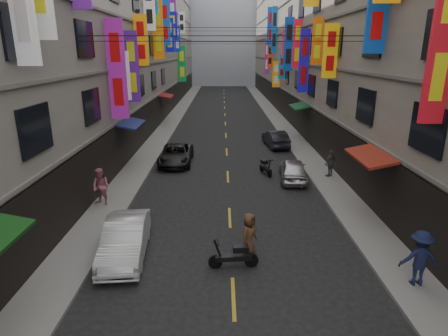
{
  "coord_description": "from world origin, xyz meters",
  "views": [
    {
      "loc": [
        -0.35,
        1.95,
        7.43
      ],
      "look_at": [
        -0.3,
        10.73,
        4.7
      ],
      "focal_mm": 30.0,
      "sensor_mm": 36.0,
      "label": 1
    }
  ],
  "objects_px": {
    "car_right_far": "(275,139)",
    "pedestrian_rnear": "(419,258)",
    "pedestrian_lfar": "(101,187)",
    "scooter_crossing": "(234,256)",
    "pedestrian_rfar": "(331,163)",
    "car_right_mid": "(293,170)",
    "pedestrian_crossing": "(249,235)",
    "car_left_far": "(176,155)",
    "car_left_mid": "(125,239)",
    "scooter_far_right": "(265,167)"
  },
  "relations": [
    {
      "from": "scooter_far_right",
      "to": "pedestrian_crossing",
      "type": "relative_size",
      "value": 1.03
    },
    {
      "from": "scooter_crossing",
      "to": "scooter_far_right",
      "type": "xyz_separation_m",
      "value": [
        2.31,
        10.75,
        0.0
      ]
    },
    {
      "from": "car_left_far",
      "to": "car_right_mid",
      "type": "distance_m",
      "value": 8.23
    },
    {
      "from": "scooter_crossing",
      "to": "scooter_far_right",
      "type": "bearing_deg",
      "value": -16.59
    },
    {
      "from": "scooter_far_right",
      "to": "car_left_mid",
      "type": "bearing_deg",
      "value": 41.38
    },
    {
      "from": "car_left_mid",
      "to": "car_right_far",
      "type": "xyz_separation_m",
      "value": [
        8.0,
        17.11,
        -0.04
      ]
    },
    {
      "from": "scooter_crossing",
      "to": "car_right_mid",
      "type": "height_order",
      "value": "car_right_mid"
    },
    {
      "from": "car_right_mid",
      "to": "pedestrian_crossing",
      "type": "bearing_deg",
      "value": 75.58
    },
    {
      "from": "pedestrian_lfar",
      "to": "car_left_far",
      "type": "bearing_deg",
      "value": 91.64
    },
    {
      "from": "scooter_crossing",
      "to": "car_right_mid",
      "type": "distance_m",
      "value": 10.35
    },
    {
      "from": "scooter_crossing",
      "to": "pedestrian_rfar",
      "type": "bearing_deg",
      "value": -36.3
    },
    {
      "from": "car_right_far",
      "to": "pedestrian_lfar",
      "type": "height_order",
      "value": "pedestrian_lfar"
    },
    {
      "from": "pedestrian_lfar",
      "to": "pedestrian_rfar",
      "type": "height_order",
      "value": "pedestrian_lfar"
    },
    {
      "from": "car_right_far",
      "to": "pedestrian_crossing",
      "type": "distance_m",
      "value": 17.41
    },
    {
      "from": "scooter_crossing",
      "to": "pedestrian_lfar",
      "type": "distance_m",
      "value": 8.53
    },
    {
      "from": "pedestrian_crossing",
      "to": "pedestrian_rfar",
      "type": "bearing_deg",
      "value": 2.43
    },
    {
      "from": "pedestrian_lfar",
      "to": "pedestrian_rfar",
      "type": "bearing_deg",
      "value": 41.16
    },
    {
      "from": "pedestrian_lfar",
      "to": "pedestrian_rnear",
      "type": "bearing_deg",
      "value": -6.61
    },
    {
      "from": "scooter_crossing",
      "to": "car_left_mid",
      "type": "distance_m",
      "value": 4.17
    },
    {
      "from": "scooter_crossing",
      "to": "car_left_mid",
      "type": "bearing_deg",
      "value": 74.01
    },
    {
      "from": "pedestrian_rfar",
      "to": "scooter_crossing",
      "type": "bearing_deg",
      "value": 20.32
    },
    {
      "from": "car_left_far",
      "to": "pedestrian_crossing",
      "type": "height_order",
      "value": "pedestrian_crossing"
    },
    {
      "from": "scooter_far_right",
      "to": "car_right_mid",
      "type": "relative_size",
      "value": 0.46
    },
    {
      "from": "scooter_crossing",
      "to": "pedestrian_crossing",
      "type": "relative_size",
      "value": 1.05
    },
    {
      "from": "pedestrian_lfar",
      "to": "scooter_far_right",
      "type": "bearing_deg",
      "value": 52.75
    },
    {
      "from": "car_left_far",
      "to": "pedestrian_rfar",
      "type": "xyz_separation_m",
      "value": [
        9.78,
        -3.19,
        0.31
      ]
    },
    {
      "from": "car_left_mid",
      "to": "pedestrian_crossing",
      "type": "bearing_deg",
      "value": -4.87
    },
    {
      "from": "car_right_far",
      "to": "pedestrian_rnear",
      "type": "bearing_deg",
      "value": 88.84
    },
    {
      "from": "scooter_crossing",
      "to": "car_left_far",
      "type": "xyz_separation_m",
      "value": [
        -3.61,
        13.12,
        0.2
      ]
    },
    {
      "from": "pedestrian_rnear",
      "to": "pedestrian_crossing",
      "type": "bearing_deg",
      "value": -19.13
    },
    {
      "from": "pedestrian_crossing",
      "to": "pedestrian_rnear",
      "type": "bearing_deg",
      "value": -76.8
    },
    {
      "from": "car_right_mid",
      "to": "pedestrian_lfar",
      "type": "xyz_separation_m",
      "value": [
        -10.26,
        -4.05,
        0.4
      ]
    },
    {
      "from": "scooter_crossing",
      "to": "car_right_far",
      "type": "bearing_deg",
      "value": -16.79
    },
    {
      "from": "pedestrian_rnear",
      "to": "pedestrian_rfar",
      "type": "distance_m",
      "value": 11.12
    },
    {
      "from": "car_left_far",
      "to": "pedestrian_rnear",
      "type": "xyz_separation_m",
      "value": [
        9.55,
        -14.31,
        0.42
      ]
    },
    {
      "from": "scooter_crossing",
      "to": "pedestrian_lfar",
      "type": "xyz_separation_m",
      "value": [
        -6.43,
        5.57,
        0.61
      ]
    },
    {
      "from": "scooter_far_right",
      "to": "pedestrian_lfar",
      "type": "height_order",
      "value": "pedestrian_lfar"
    },
    {
      "from": "car_left_mid",
      "to": "pedestrian_rnear",
      "type": "relative_size",
      "value": 2.25
    },
    {
      "from": "car_left_mid",
      "to": "pedestrian_rnear",
      "type": "xyz_separation_m",
      "value": [
        10.02,
        -2.03,
        0.37
      ]
    },
    {
      "from": "car_left_mid",
      "to": "pedestrian_rfar",
      "type": "distance_m",
      "value": 13.7
    },
    {
      "from": "pedestrian_rnear",
      "to": "pedestrian_crossing",
      "type": "xyz_separation_m",
      "value": [
        -5.37,
        2.05,
        -0.21
      ]
    },
    {
      "from": "pedestrian_lfar",
      "to": "car_right_mid",
      "type": "bearing_deg",
      "value": 43.6
    },
    {
      "from": "car_left_mid",
      "to": "pedestrian_lfar",
      "type": "xyz_separation_m",
      "value": [
        -2.35,
        4.74,
        0.35
      ]
    },
    {
      "from": "pedestrian_lfar",
      "to": "pedestrian_rfar",
      "type": "relative_size",
      "value": 1.12
    },
    {
      "from": "pedestrian_crossing",
      "to": "pedestrian_lfar",
      "type": "bearing_deg",
      "value": 90.08
    },
    {
      "from": "car_right_mid",
      "to": "pedestrian_lfar",
      "type": "relative_size",
      "value": 2.06
    },
    {
      "from": "scooter_far_right",
      "to": "pedestrian_crossing",
      "type": "bearing_deg",
      "value": 64.2
    },
    {
      "from": "car_left_far",
      "to": "pedestrian_rnear",
      "type": "relative_size",
      "value": 2.45
    },
    {
      "from": "car_right_mid",
      "to": "pedestrian_crossing",
      "type": "relative_size",
      "value": 2.25
    },
    {
      "from": "scooter_crossing",
      "to": "pedestrian_crossing",
      "type": "distance_m",
      "value": 1.1
    }
  ]
}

